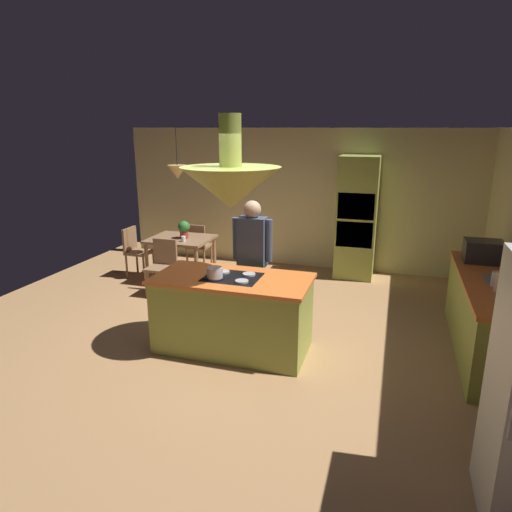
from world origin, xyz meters
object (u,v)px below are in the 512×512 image
Objects in this scene: cup_on_table at (183,239)px; canister_tea at (497,279)px; chair_at_corner at (135,249)px; oven_tower at (357,218)px; person_at_island at (252,256)px; potted_plant_on_table at (184,229)px; microwave_on_counter at (483,251)px; cooking_pot_on_cooktop at (215,273)px; canister_sugar at (501,282)px; canister_flour at (504,289)px; kitchen_island at (233,313)px; chair_facing_island at (163,263)px; chair_by_back_wall at (197,243)px; dining_table at (181,244)px.

cup_on_table is 4.58m from canister_tea.
chair_at_corner is 1.12m from cup_on_table.
oven_tower reaches higher than person_at_island.
person_at_island is 5.60× the size of potted_plant_on_table.
chair_at_corner is at bearing 173.96° from microwave_on_counter.
cup_on_table is at bearing 124.40° from cooking_pot_on_cooktop.
potted_plant_on_table is 4.78m from canister_sugar.
kitchen_island is at bearing -176.06° from canister_flour.
cooking_pot_on_cooktop is at bearing -56.59° from potted_plant_on_table.
oven_tower is 9.84× the size of canister_sugar.
kitchen_island is at bearing -50.76° from cup_on_table.
potted_plant_on_table is at bearing 83.23° from chair_facing_island.
canister_sugar is at bearing -7.03° from person_at_island.
chair_facing_island is 4.73m from canister_flour.
person_at_island is 10.48× the size of canister_tea.
microwave_on_counter is (4.54, 0.08, 0.54)m from chair_facing_island.
chair_by_back_wall is at bearing 118.10° from cooking_pot_on_cooktop.
canister_flour is at bearing -22.76° from dining_table.
dining_table is at bearing 126.71° from cup_on_table.
cup_on_table is 0.49× the size of canister_flour.
kitchen_island is 1.77× the size of dining_table.
canister_sugar is (2.83, -0.35, 0.04)m from person_at_island.
chair_facing_island is 4.69m from canister_sugar.
canister_tea is at bearing -105.87° from chair_at_corner.
canister_tea is (4.54, -0.89, 0.48)m from chair_facing_island.
potted_plant_on_table is at bearing -8.37° from dining_table.
canister_tea is 3.08m from cooking_pot_on_cooktop.
canister_tea is at bearing 154.16° from chair_by_back_wall.
oven_tower is 11.37× the size of canister_flour.
canister_sugar is at bearing -90.00° from microwave_on_counter.
oven_tower reaches higher than kitchen_island.
chair_at_corner is at bearing 140.98° from kitchen_island.
canister_sugar is (4.54, -1.72, 0.35)m from dining_table.
potted_plant_on_table is at bearing 112.53° from cup_on_table.
cooking_pot_on_cooktop is (2.43, -2.23, 0.48)m from chair_at_corner.
potted_plant_on_table is 4.72m from canister_tea.
canister_sugar is (4.38, -1.51, 0.20)m from cup_on_table.
chair_by_back_wall is 4.70× the size of canister_flour.
potted_plant_on_table is at bearing 161.05° from canister_tea.
chair_facing_island is 5.43× the size of canister_tea.
canister_sugar reaches higher than cooking_pot_on_cooktop.
cup_on_table is (0.16, 0.44, 0.30)m from chair_facing_island.
cooking_pot_on_cooktop is at bearing -55.37° from dining_table.
cooking_pot_on_cooktop is (1.54, -2.23, 0.33)m from dining_table.
canister_tea reaches higher than kitchen_island.
canister_sugar reaches higher than chair_facing_island.
cooking_pot_on_cooktop is at bearing -170.43° from canister_sugar.
person_at_island is at bearing -22.85° from chair_facing_island.
person_at_island is at bearing 89.04° from kitchen_island.
person_at_island is 2.83m from canister_tea.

